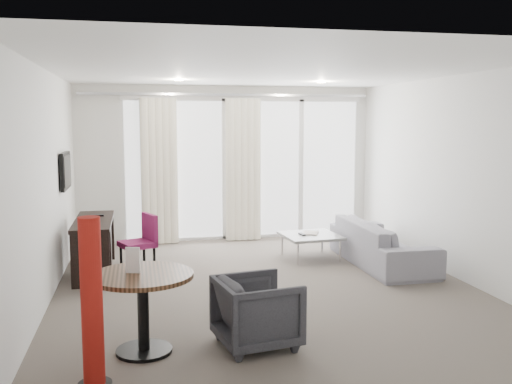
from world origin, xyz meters
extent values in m
cube|color=#5E554C|center=(0.00, 0.00, 0.00)|extent=(5.00, 6.00, 0.00)
cube|color=white|center=(0.00, 0.00, 2.60)|extent=(5.00, 6.00, 0.00)
cube|color=silver|center=(-2.50, 0.00, 1.30)|extent=(0.00, 6.00, 2.60)
cube|color=silver|center=(2.50, 0.00, 1.30)|extent=(0.00, 6.00, 2.60)
cube|color=silver|center=(0.00, -3.00, 1.30)|extent=(5.00, 0.00, 2.60)
cylinder|color=#FFE0B2|center=(-0.90, 1.60, 2.59)|extent=(0.12, 0.12, 0.02)
cylinder|color=#FFE0B2|center=(1.20, 1.60, 2.59)|extent=(0.12, 0.12, 0.02)
cylinder|color=maroon|center=(-1.87, -2.27, 0.65)|extent=(0.33, 0.33, 1.31)
imported|color=#2A2A2F|center=(-0.49, -1.76, 0.32)|extent=(0.80, 0.78, 0.63)
imported|color=gray|center=(1.85, 0.78, 0.31)|extent=(0.82, 2.09, 0.61)
cube|color=#4D4D50|center=(0.30, 4.50, -0.06)|extent=(5.60, 3.00, 0.12)
camera|label=1|loc=(-1.51, -6.59, 2.01)|focal=40.00mm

